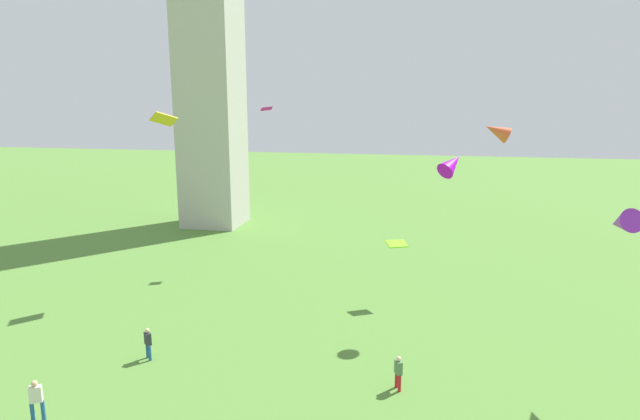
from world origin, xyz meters
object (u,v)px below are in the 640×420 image
kite_flying_1 (267,109)px  kite_flying_3 (452,164)px  person_0 (148,342)px  kite_flying_5 (497,131)px  kite_flying_0 (622,222)px  person_1 (36,398)px  person_2 (398,371)px  kite_flying_2 (397,244)px  kite_flying_4 (164,119)px

kite_flying_1 → kite_flying_3: bearing=-64.1°
person_0 → kite_flying_5: 19.92m
kite_flying_0 → kite_flying_3: 9.53m
person_1 → kite_flying_0: 26.44m
kite_flying_0 → kite_flying_5: (-5.74, -0.41, 4.06)m
person_0 → kite_flying_0: kite_flying_0 is taller
person_2 → kite_flying_0: bearing=82.0°
person_2 → kite_flying_2: size_ratio=1.05×
person_0 → kite_flying_1: 21.42m
kite_flying_4 → kite_flying_2: bearing=-48.9°
kite_flying_2 → kite_flying_4: 17.56m
kite_flying_2 → person_1: bearing=-157.7°
kite_flying_3 → kite_flying_4: (-18.83, 1.86, 2.36)m
person_2 → kite_flying_1: 24.69m
person_1 → person_2: (14.51, 5.35, -0.11)m
person_1 → kite_flying_2: 21.51m
person_0 → person_2: 12.71m
kite_flying_2 → kite_flying_3: bearing=-60.5°
person_1 → person_0: bearing=45.3°
kite_flying_1 → kite_flying_3: kite_flying_1 is taller
kite_flying_1 → kite_flying_0: bearing=-65.6°
kite_flying_0 → kite_flying_1: size_ratio=1.96×
kite_flying_0 → kite_flying_3: (-7.30, 5.85, 1.81)m
kite_flying_4 → kite_flying_3: bearing=-55.1°
kite_flying_5 → kite_flying_1: bearing=-137.2°
kite_flying_0 → kite_flying_1: bearing=-47.9°
kite_flying_3 → kite_flying_5: (1.56, -6.26, 2.25)m
person_1 → kite_flying_1: (2.88, 23.89, 11.33)m
kite_flying_2 → kite_flying_3: (3.13, -2.02, 5.50)m
kite_flying_1 → kite_flying_3: (14.00, -9.62, -2.93)m
kite_flying_0 → kite_flying_4: kite_flying_4 is taller
person_2 → kite_flying_2: 11.37m
person_1 → kite_flying_2: (13.75, 16.29, 2.91)m
kite_flying_5 → kite_flying_3: bearing=-167.7°
person_2 → kite_flying_2: bearing=158.3°
kite_flying_1 → kite_flying_4: size_ratio=0.58×
person_2 → kite_flying_1: kite_flying_1 is taller
person_1 → kite_flying_5: (18.44, 8.01, 10.65)m
kite_flying_1 → kite_flying_2: (10.87, -7.60, -8.43)m
person_1 → kite_flying_1: 26.60m
person_2 → kite_flying_3: bearing=139.5°
person_2 → person_0: bearing=-117.6°
person_2 → kite_flying_5: kite_flying_5 is taller
person_1 → kite_flying_3: (16.88, 14.27, 8.40)m
kite_flying_1 → kite_flying_3: size_ratio=0.49×
person_0 → kite_flying_4: size_ratio=0.95×
kite_flying_4 → kite_flying_5: size_ratio=1.39×
kite_flying_4 → kite_flying_0: bearing=-65.9°
kite_flying_2 → person_0: bearing=-166.3°
person_2 → kite_flying_4: 22.47m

